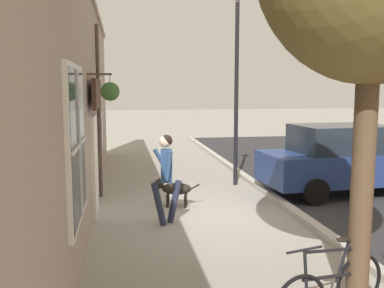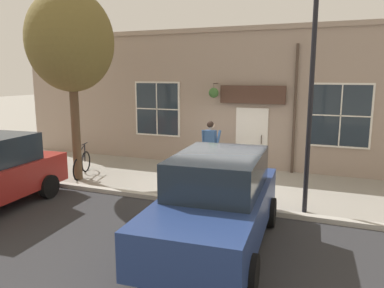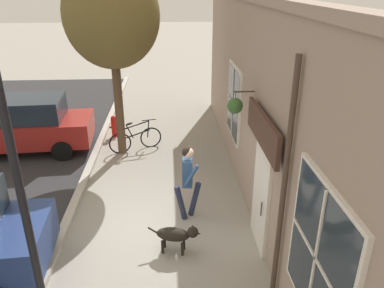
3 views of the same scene
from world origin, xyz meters
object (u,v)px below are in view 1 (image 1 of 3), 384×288
object	(u,v)px
dog_on_leash	(173,188)
street_lamp	(237,61)
pedestrian_walking	(166,170)
parked_car_mid_block	(345,159)

from	to	relation	value
dog_on_leash	street_lamp	world-z (taller)	street_lamp
dog_on_leash	pedestrian_walking	bearing A→B (deg)	-103.34
parked_car_mid_block	street_lamp	bearing A→B (deg)	150.77
street_lamp	parked_car_mid_block	bearing A→B (deg)	-29.23
parked_car_mid_block	street_lamp	world-z (taller)	street_lamp
pedestrian_walking	street_lamp	distance (m)	4.50
dog_on_leash	parked_car_mid_block	size ratio (longest dim) A/B	0.24
pedestrian_walking	parked_car_mid_block	distance (m)	5.05
pedestrian_walking	dog_on_leash	distance (m)	1.41
parked_car_mid_block	street_lamp	size ratio (longest dim) A/B	0.84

